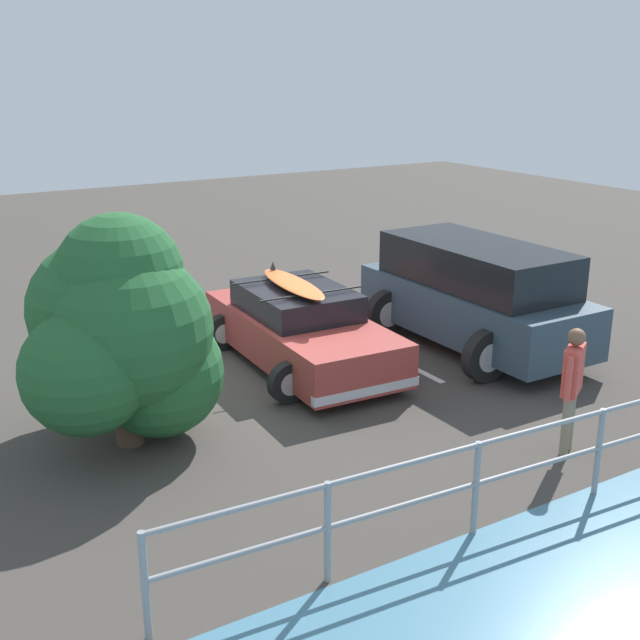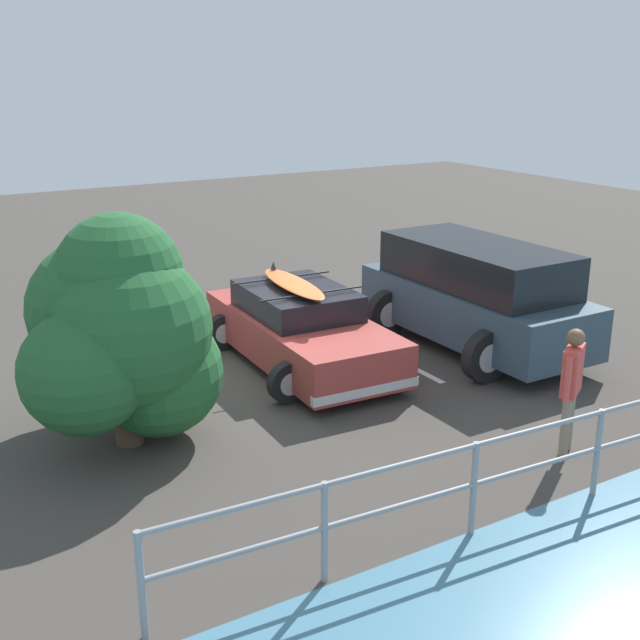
{
  "view_description": "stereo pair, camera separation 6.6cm",
  "coord_description": "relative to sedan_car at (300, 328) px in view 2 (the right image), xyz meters",
  "views": [
    {
      "loc": [
        5.49,
        10.84,
        4.82
      ],
      "look_at": [
        -0.79,
        0.49,
        0.95
      ],
      "focal_mm": 45.0,
      "sensor_mm": 36.0,
      "label": 1
    },
    {
      "loc": [
        5.43,
        10.88,
        4.82
      ],
      "look_at": [
        -0.79,
        0.49,
        0.95
      ],
      "focal_mm": 45.0,
      "sensor_mm": 36.0,
      "label": 2
    }
  ],
  "objects": [
    {
      "name": "railing_fence",
      "position": [
        -0.82,
        5.51,
        0.09
      ],
      "size": [
        10.77,
        0.69,
        1.08
      ],
      "color": "gray",
      "rests_on": "ground"
    },
    {
      "name": "bush_near_left",
      "position": [
        3.39,
        1.28,
        0.92
      ],
      "size": [
        2.68,
        2.83,
        3.07
      ],
      "color": "#4C3828",
      "rests_on": "ground"
    },
    {
      "name": "parking_stripe",
      "position": [
        -1.52,
        0.03,
        -0.63
      ],
      "size": [
        0.12,
        3.75,
        0.0
      ],
      "primitive_type": "cube",
      "rotation": [
        0.0,
        0.0,
        1.57
      ],
      "color": "silver",
      "rests_on": "ground"
    },
    {
      "name": "ground_plane",
      "position": [
        0.79,
        0.14,
        -0.64
      ],
      "size": [
        44.0,
        44.0,
        0.02
      ],
      "primitive_type": "cube",
      "color": "#423D38",
      "rests_on": "ground"
    },
    {
      "name": "suv_car",
      "position": [
        -3.03,
        0.83,
        0.35
      ],
      "size": [
        2.67,
        4.67,
        1.89
      ],
      "color": "#334756",
      "rests_on": "ground"
    },
    {
      "name": "sedan_car",
      "position": [
        0.0,
        0.0,
        0.0
      ],
      "size": [
        2.55,
        4.36,
        1.58
      ],
      "color": "#9E3833",
      "rests_on": "ground"
    },
    {
      "name": "person_bystander",
      "position": [
        -1.35,
        4.58,
        0.39
      ],
      "size": [
        0.57,
        0.42,
        1.69
      ],
      "color": "gray",
      "rests_on": "ground"
    }
  ]
}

